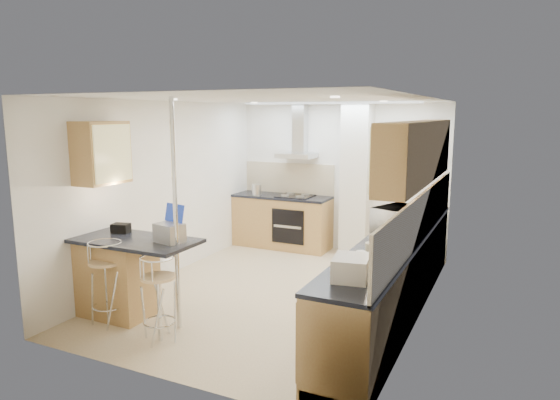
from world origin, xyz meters
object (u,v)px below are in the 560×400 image
at_px(microwave, 397,220).
at_px(bar_stool_end, 159,299).
at_px(bread_bin, 351,268).
at_px(laptop, 169,233).
at_px(bar_stool_near, 107,283).

distance_m(microwave, bar_stool_end, 2.87).
bearing_deg(bread_bin, bar_stool_end, 174.13).
bearing_deg(microwave, laptop, 148.06).
height_order(bar_stool_near, bread_bin, bread_bin).
height_order(microwave, bar_stool_near, microwave).
xyz_separation_m(laptop, bread_bin, (2.14, -0.28, -0.02)).
height_order(microwave, bread_bin, microwave).
bearing_deg(bar_stool_end, bar_stool_near, 97.35).
bearing_deg(bar_stool_end, bread_bin, -72.73).
relative_size(bar_stool_near, bread_bin, 2.53).
xyz_separation_m(laptop, bar_stool_end, (0.15, -0.40, -0.59)).
bearing_deg(laptop, bar_stool_near, -140.19).
height_order(bar_stool_end, bread_bin, bread_bin).
bearing_deg(bread_bin, microwave, 81.00).
bearing_deg(bar_stool_near, laptop, 11.39).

